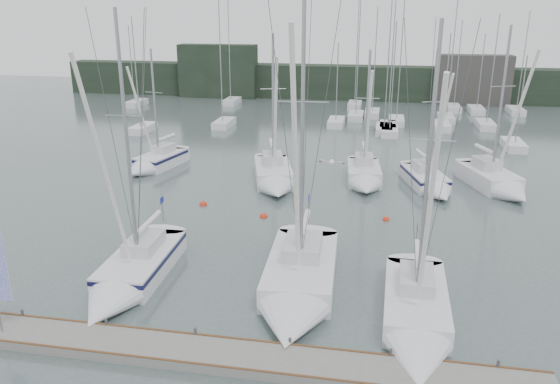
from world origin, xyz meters
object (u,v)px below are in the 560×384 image
Objects in this scene: sailboat_mid_d at (430,183)px; sailboat_near_center at (297,291)px; sailboat_mid_b at (275,179)px; buoy_a at (264,217)px; buoy_b at (386,220)px; sailboat_mid_a at (153,163)px; buoy_c at (203,205)px; sailboat_mid_e at (499,184)px; sailboat_near_left at (128,278)px; sailboat_mid_c at (365,178)px; sailboat_near_right at (417,325)px.

sailboat_near_center is at bearing -126.98° from sailboat_mid_d.
buoy_a is at bearing -100.44° from sailboat_mid_b.
sailboat_mid_b is 1.12× the size of sailboat_mid_d.
buoy_a is 8.13m from buoy_b.
sailboat_mid_d is 20.83× the size of buoy_a.
sailboat_mid_b is at bearing 171.18° from sailboat_mid_d.
sailboat_mid_a is at bearing 157.31° from buoy_b.
buoy_c reaches higher than buoy_b.
sailboat_mid_b is 11.98m from sailboat_mid_d.
buoy_a is at bearing -17.64° from buoy_c.
sailboat_mid_a is 28.25m from sailboat_mid_e.
buoy_c is (-8.62, 12.19, -0.59)m from sailboat_near_center.
sailboat_near_left is 1.28× the size of sailboat_mid_c.
buoy_a is (-6.38, -8.14, -0.60)m from sailboat_mid_c.
sailboat_mid_a is at bearing 125.50° from sailboat_near_center.
buoy_a is at bearing -172.72° from sailboat_mid_e.
sailboat_near_left is at bearing -118.17° from sailboat_mid_b.
buoy_a is at bearing -133.09° from sailboat_mid_c.
sailboat_near_left is at bearing -57.53° from sailboat_mid_a.
sailboat_near_center is at bearing -0.82° from sailboat_near_left.
sailboat_near_right is 1.12× the size of sailboat_mid_b.
sailboat_mid_d is (2.03, 20.34, 0.03)m from sailboat_near_right.
buoy_b is (-1.27, 13.44, -0.52)m from sailboat_near_right.
sailboat_near_left is 26.82× the size of buoy_a.
sailboat_mid_a is 11.55m from sailboat_mid_b.
sailboat_mid_b is 1.11× the size of sailboat_mid_c.
sailboat_mid_c reaches higher than sailboat_mid_a.
sailboat_near_right reaches higher than sailboat_mid_d.
sailboat_near_left reaches higher than sailboat_mid_c.
sailboat_near_right is at bearing -44.84° from buoy_c.
sailboat_mid_c is 5.00m from sailboat_mid_d.
sailboat_mid_b is at bearing 75.08° from sailboat_near_left.
sailboat_near_center is 1.28× the size of sailboat_mid_b.
sailboat_mid_c is at bearing 51.91° from buoy_a.
sailboat_mid_c is (2.48, 18.83, 0.02)m from sailboat_near_center.
sailboat_near_right is at bearing -53.20° from buoy_a.
sailboat_mid_a is 23.97× the size of buoy_b.
sailboat_near_right reaches higher than sailboat_mid_e.
sailboat_near_right is (5.45, -1.81, -0.06)m from sailboat_near_center.
sailboat_mid_e is 18.48m from buoy_a.
sailboat_near_left is 25.70× the size of buoy_c.
sailboat_mid_c is at bearing 103.28° from buoy_b.
sailboat_near_left is 1.31× the size of sailboat_mid_a.
sailboat_mid_d reaches higher than buoy_b.
sailboat_near_center is at bearing -102.51° from sailboat_mid_c.
sailboat_mid_e is 23.47× the size of buoy_c.
sailboat_mid_a is 0.88× the size of sailboat_mid_b.
sailboat_mid_d is 5.12m from sailboat_mid_e.
buoy_b is 0.82× the size of buoy_c.
sailboat_near_right reaches higher than sailboat_mid_a.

